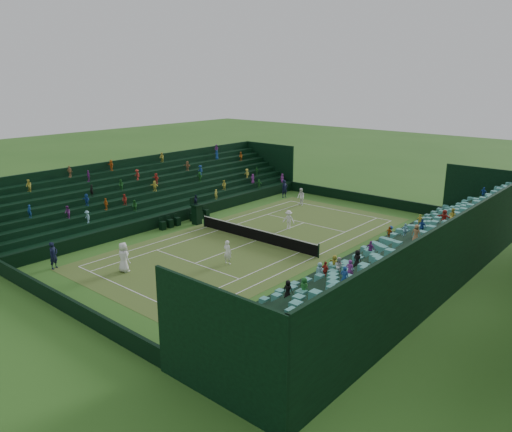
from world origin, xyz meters
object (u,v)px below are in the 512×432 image
at_px(tennis_net, 256,234).
at_px(player_near_west, 124,257).
at_px(player_near_east, 228,252).
at_px(player_far_west, 301,197).
at_px(player_far_east, 289,220).
at_px(umpire_chair, 196,212).

xyz_separation_m(tennis_net, player_near_west, (-2.41, -10.37, 0.47)).
xyz_separation_m(tennis_net, player_near_east, (1.72, -4.96, 0.32)).
bearing_deg(player_near_east, player_near_west, 44.90).
relative_size(player_far_west, player_far_east, 1.07).
height_order(player_near_west, player_far_west, player_near_west).
bearing_deg(player_far_west, umpire_chair, -83.03).
distance_m(player_near_east, player_far_east, 9.26).
relative_size(umpire_chair, player_near_east, 1.53).
bearing_deg(player_far_west, player_near_west, -64.00).
relative_size(tennis_net, player_near_east, 6.91).
bearing_deg(umpire_chair, tennis_net, -0.99).
distance_m(tennis_net, player_far_west, 11.82).
xyz_separation_m(umpire_chair, player_near_west, (4.42, -10.49, -0.10)).
height_order(player_near_east, player_far_west, player_far_west).
bearing_deg(umpire_chair, player_near_east, -30.68).
bearing_deg(player_far_east, player_near_west, -115.77).
distance_m(player_near_west, player_far_west, 21.60).
distance_m(tennis_net, player_far_east, 4.16).
distance_m(umpire_chair, player_near_east, 9.95).
bearing_deg(player_near_east, player_far_east, -87.14).
bearing_deg(player_near_east, player_far_west, -78.88).
distance_m(player_near_west, player_far_east, 14.72).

